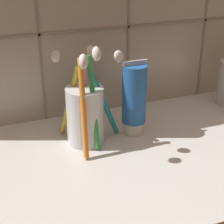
{
  "coord_description": "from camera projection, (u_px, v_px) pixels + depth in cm",
  "views": [
    {
      "loc": [
        -26.67,
        -48.0,
        35.6
      ],
      "look_at": [
        -7.44,
        2.81,
        9.07
      ],
      "focal_mm": 60.0,
      "sensor_mm": 36.0,
      "label": 1
    }
  ],
  "objects": [
    {
      "name": "toothpaste_tube",
      "position": [
        134.0,
        98.0,
        0.66
      ],
      "size": [
        4.49,
        4.28,
        13.79
      ],
      "color": "white",
      "rests_on": "sink_counter"
    },
    {
      "name": "sink_counter",
      "position": [
        158.0,
        154.0,
        0.64
      ],
      "size": [
        68.97,
        37.18,
        2.0
      ],
      "primitive_type": "cube",
      "color": "silver",
      "rests_on": "ground"
    },
    {
      "name": "toothbrush_cup",
      "position": [
        86.0,
        111.0,
        0.63
      ],
      "size": [
        12.4,
        13.05,
        18.18
      ],
      "color": "silver",
      "rests_on": "sink_counter"
    }
  ]
}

